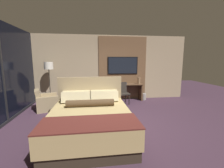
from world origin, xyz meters
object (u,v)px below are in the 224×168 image
at_px(floor_lamp, 49,69).
at_px(vase_tall, 139,81).
at_px(desk, 123,89).
at_px(book, 124,84).
at_px(bed, 91,119).
at_px(armchair_by_window, 47,103).
at_px(tv, 123,65).
at_px(desk_chair, 123,91).
at_px(waste_bin, 144,97).

relative_size(floor_lamp, vase_tall, 6.03).
xyz_separation_m(desk, book, (0.02, -0.05, 0.26)).
xyz_separation_m(bed, floor_lamp, (-1.60, 2.74, 1.03)).
height_order(bed, armchair_by_window, bed).
relative_size(bed, floor_lamp, 1.31).
relative_size(tv, book, 5.50).
relative_size(bed, armchair_by_window, 2.32).
bearing_deg(vase_tall, armchair_by_window, -167.35).
relative_size(armchair_by_window, floor_lamp, 0.57).
relative_size(desk_chair, floor_lamp, 0.52).
height_order(desk, tv, tv).
relative_size(floor_lamp, waste_bin, 5.97).
bearing_deg(waste_bin, floor_lamp, -177.91).
distance_m(vase_tall, book, 0.66).
height_order(tv, armchair_by_window, tv).
relative_size(book, waste_bin, 0.86).
bearing_deg(vase_tall, waste_bin, 5.29).
xyz_separation_m(desk_chair, vase_tall, (0.80, 0.42, 0.36)).
bearing_deg(book, desk, 111.76).
height_order(bed, vase_tall, bed).
bearing_deg(floor_lamp, bed, -59.61).
relative_size(vase_tall, waste_bin, 0.99).
height_order(desk, floor_lamp, floor_lamp).
distance_m(armchair_by_window, book, 3.14).
xyz_separation_m(floor_lamp, book, (3.03, 0.13, -0.66)).
relative_size(bed, desk_chair, 2.53).
xyz_separation_m(tv, waste_bin, (0.91, -0.23, -1.37)).
xyz_separation_m(desk, waste_bin, (0.91, -0.04, -0.35)).
bearing_deg(armchair_by_window, book, -93.69).
xyz_separation_m(armchair_by_window, floor_lamp, (-0.04, 0.70, 1.15)).
bearing_deg(tv, floor_lamp, -172.92).
bearing_deg(desk_chair, tv, 67.88).
height_order(bed, desk_chair, bed).
height_order(armchair_by_window, floor_lamp, floor_lamp).
relative_size(vase_tall, book, 1.15).
xyz_separation_m(bed, desk, (1.40, 2.92, 0.12)).
distance_m(bed, vase_tall, 3.56).
bearing_deg(tv, vase_tall, -20.72).
height_order(vase_tall, waste_bin, vase_tall).
relative_size(armchair_by_window, waste_bin, 3.39).
bearing_deg(floor_lamp, waste_bin, 2.09).
height_order(armchair_by_window, vase_tall, vase_tall).
distance_m(armchair_by_window, waste_bin, 3.97).
relative_size(tv, floor_lamp, 0.79).
bearing_deg(floor_lamp, desk_chair, -5.98).
bearing_deg(desk_chair, waste_bin, 12.23).
height_order(tv, book, tv).
height_order(bed, book, bed).
distance_m(tv, armchair_by_window, 3.40).
bearing_deg(floor_lamp, vase_tall, 1.88).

